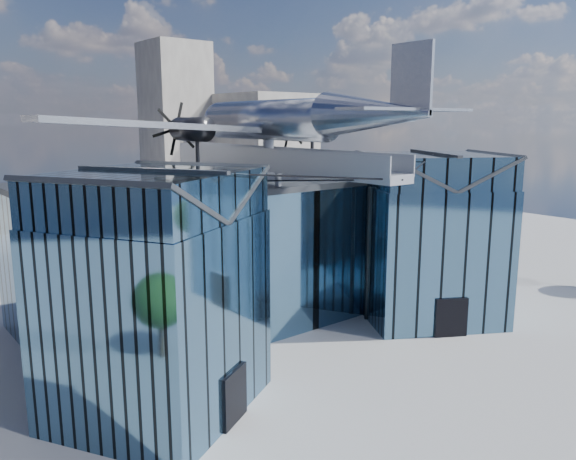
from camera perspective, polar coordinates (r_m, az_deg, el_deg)
ground_plane at (r=35.93m, az=2.05°, el=-11.83°), size 120.00×120.00×0.00m
museum at (r=38.60m, az=-3.56°, el=-1.57°), size 32.88×24.50×17.60m
bg_towers at (r=79.02m, az=-21.95°, el=7.43°), size 77.00×24.50×26.00m
tree_side_e at (r=65.12m, az=17.23°, el=1.33°), size 4.32×4.32×5.15m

